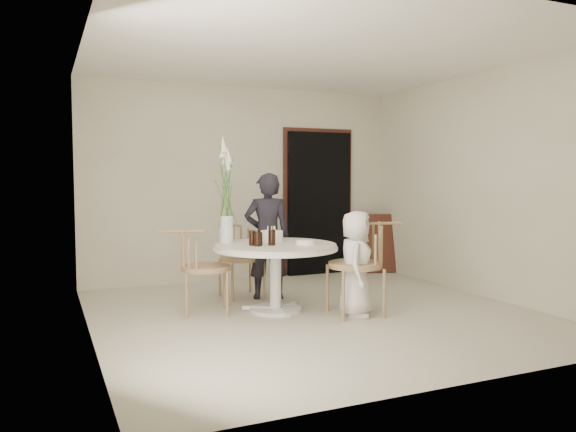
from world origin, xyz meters
name	(u,v)px	position (x,y,z in m)	size (l,w,h in m)	color
ground	(315,313)	(0.00, 0.00, 0.00)	(4.50, 4.50, 0.00)	#BFB6A3
room_shell	(316,160)	(0.00, 0.00, 1.62)	(4.50, 4.50, 4.50)	white
doorway	(319,203)	(1.15, 2.19, 1.05)	(1.00, 0.10, 2.10)	black
door_trim	(318,199)	(1.15, 2.23, 1.11)	(1.12, 0.03, 2.22)	#502C1B
table	(276,255)	(-0.35, 0.25, 0.62)	(1.33, 1.33, 0.73)	silver
picture_frame	(373,243)	(1.95, 1.95, 0.44)	(0.66, 0.04, 0.89)	#502C1B
chair_far	(238,249)	(-0.46, 1.20, 0.57)	(0.51, 0.55, 0.88)	#A97C5B
chair_right	(367,254)	(0.49, -0.23, 0.63)	(0.63, 0.59, 0.98)	#A97C5B
chair_left	(194,259)	(-1.17, 0.51, 0.58)	(0.60, 0.57, 0.90)	#A97C5B
girl	(267,236)	(-0.19, 0.89, 0.75)	(0.54, 0.36, 1.49)	black
boy	(356,264)	(0.34, -0.27, 0.55)	(0.54, 0.35, 1.10)	white
birthday_cake	(272,236)	(-0.30, 0.49, 0.79)	(0.25, 0.25, 0.17)	white
cola_tumbler_a	(259,239)	(-0.55, 0.20, 0.80)	(0.06, 0.06, 0.14)	black
cola_tumbler_b	(258,239)	(-0.59, 0.15, 0.81)	(0.07, 0.07, 0.16)	black
cola_tumbler_c	(252,238)	(-0.62, 0.23, 0.81)	(0.07, 0.07, 0.16)	black
cola_tumbler_d	(272,238)	(-0.43, 0.16, 0.81)	(0.08, 0.08, 0.16)	black
plate_stack	(305,242)	(-0.07, 0.09, 0.76)	(0.21, 0.21, 0.05)	white
flower_vase	(226,195)	(-0.80, 0.57, 1.25)	(0.16, 0.16, 1.17)	silver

